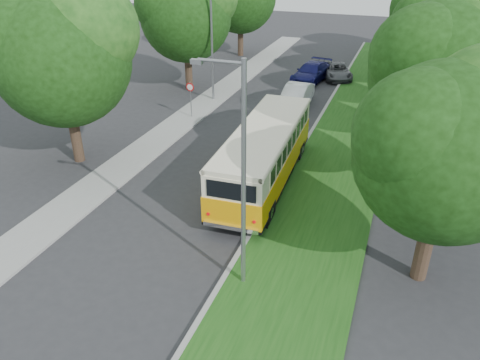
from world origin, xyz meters
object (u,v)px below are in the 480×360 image
(lamppost_far, at_px, (211,44))
(car_silver, at_px, (280,155))
(car_grey, at_px, (337,71))
(lamppost_near, at_px, (241,174))
(vintage_bus, at_px, (264,156))
(car_blue, at_px, (311,72))
(car_white, at_px, (296,96))

(lamppost_far, bearing_deg, car_silver, -49.45)
(lamppost_far, height_order, car_grey, lamppost_far)
(car_silver, distance_m, car_grey, 17.91)
(lamppost_near, xyz_separation_m, lamppost_far, (-8.91, 18.50, -0.25))
(vintage_bus, bearing_deg, lamppost_near, -81.16)
(car_blue, distance_m, car_grey, 2.48)
(lamppost_near, distance_m, lamppost_far, 20.53)
(vintage_bus, bearing_deg, car_grey, 87.14)
(car_blue, bearing_deg, car_grey, 50.39)
(car_white, xyz_separation_m, car_grey, (1.56, 8.14, -0.13))
(car_blue, bearing_deg, vintage_bus, -75.50)
(vintage_bus, relative_size, car_silver, 2.69)
(lamppost_near, bearing_deg, car_blue, 96.81)
(car_white, bearing_deg, lamppost_near, -79.64)
(car_white, distance_m, car_blue, 6.52)
(vintage_bus, distance_m, car_blue, 18.52)
(lamppost_near, height_order, car_grey, lamppost_near)
(car_white, height_order, car_blue, car_white)
(lamppost_far, bearing_deg, car_grey, 49.16)
(lamppost_near, distance_m, car_white, 19.79)
(lamppost_far, distance_m, car_blue, 9.91)
(vintage_bus, distance_m, car_white, 12.01)
(lamppost_far, height_order, car_silver, lamppost_far)
(lamppost_far, height_order, car_blue, lamppost_far)
(lamppost_near, height_order, car_silver, lamppost_near)
(car_white, relative_size, car_blue, 0.89)
(car_silver, height_order, car_blue, car_blue)
(lamppost_far, bearing_deg, car_white, 7.09)
(lamppost_near, xyz_separation_m, car_white, (-2.76, 19.26, -3.61))
(lamppost_far, distance_m, car_grey, 12.28)
(vintage_bus, bearing_deg, car_white, 94.15)
(lamppost_near, height_order, lamppost_far, lamppost_near)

